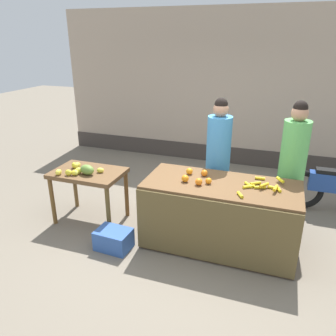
# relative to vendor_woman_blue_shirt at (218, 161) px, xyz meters

# --- Properties ---
(ground_plane) EXTENTS (24.00, 24.00, 0.00)m
(ground_plane) POSITION_rel_vendor_woman_blue_shirt_xyz_m (-0.27, -0.67, -0.91)
(ground_plane) COLOR #756B5B
(market_wall_back) EXTENTS (7.40, 0.23, 3.12)m
(market_wall_back) POSITION_rel_vendor_woman_blue_shirt_xyz_m (-0.27, 2.51, 0.62)
(market_wall_back) COLOR tan
(market_wall_back) RESTS_ON ground
(fruit_stall_counter) EXTENTS (1.91, 0.88, 0.87)m
(fruit_stall_counter) POSITION_rel_vendor_woman_blue_shirt_xyz_m (0.19, -0.69, -0.47)
(fruit_stall_counter) COLOR brown
(fruit_stall_counter) RESTS_ON ground
(side_table_wooden) EXTENTS (1.00, 0.66, 0.78)m
(side_table_wooden) POSITION_rel_vendor_woman_blue_shirt_xyz_m (-1.72, -0.67, -0.24)
(side_table_wooden) COLOR brown
(side_table_wooden) RESTS_ON ground
(banana_bunch_pile) EXTENTS (0.51, 0.65, 0.07)m
(banana_bunch_pile) POSITION_rel_vendor_woman_blue_shirt_xyz_m (0.66, -0.64, -0.01)
(banana_bunch_pile) COLOR yellow
(banana_bunch_pile) RESTS_ON fruit_stall_counter
(orange_pile) EXTENTS (0.38, 0.39, 0.09)m
(orange_pile) POSITION_rel_vendor_woman_blue_shirt_xyz_m (-0.14, -0.68, 0.01)
(orange_pile) COLOR orange
(orange_pile) RESTS_ON fruit_stall_counter
(mango_papaya_pile) EXTENTS (0.60, 0.42, 0.14)m
(mango_papaya_pile) POSITION_rel_vendor_woman_blue_shirt_xyz_m (-1.76, -0.78, -0.07)
(mango_papaya_pile) COLOR yellow
(mango_papaya_pile) RESTS_ON side_table_wooden
(vendor_woman_blue_shirt) EXTENTS (0.34, 0.34, 1.80)m
(vendor_woman_blue_shirt) POSITION_rel_vendor_woman_blue_shirt_xyz_m (0.00, 0.00, 0.00)
(vendor_woman_blue_shirt) COLOR #33333D
(vendor_woman_blue_shirt) RESTS_ON ground
(vendor_woman_green_shirt) EXTENTS (0.34, 0.34, 1.83)m
(vendor_woman_green_shirt) POSITION_rel_vendor_woman_blue_shirt_xyz_m (0.99, -0.03, 0.01)
(vendor_woman_green_shirt) COLOR #33333D
(vendor_woman_green_shirt) RESTS_ON ground
(parked_motorcycle) EXTENTS (1.60, 0.18, 0.88)m
(parked_motorcycle) POSITION_rel_vendor_woman_blue_shirt_xyz_m (1.69, 0.74, -0.51)
(parked_motorcycle) COLOR black
(parked_motorcycle) RESTS_ON ground
(produce_crate) EXTENTS (0.46, 0.34, 0.26)m
(produce_crate) POSITION_rel_vendor_woman_blue_shirt_xyz_m (-1.07, -1.22, -0.78)
(produce_crate) COLOR #3359A5
(produce_crate) RESTS_ON ground
(produce_sack) EXTENTS (0.47, 0.46, 0.49)m
(produce_sack) POSITION_rel_vendor_woman_blue_shirt_xyz_m (-0.97, -0.07, -0.67)
(produce_sack) COLOR tan
(produce_sack) RESTS_ON ground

